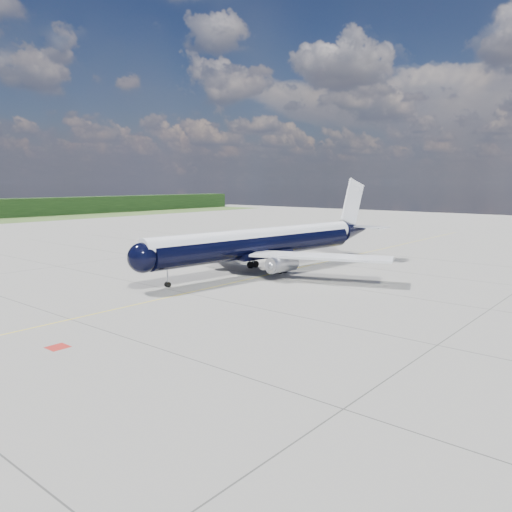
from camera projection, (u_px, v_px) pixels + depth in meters
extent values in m
plane|color=gray|center=(286.00, 271.00, 74.64)|extent=(320.00, 320.00, 0.00)
cube|color=yellow|center=(265.00, 275.00, 70.84)|extent=(0.16, 160.00, 0.01)
cube|color=maroon|center=(58.00, 347.00, 39.95)|extent=(1.60, 1.60, 0.01)
cylinder|color=black|center=(260.00, 244.00, 73.17)|extent=(8.14, 37.33, 3.72)
sphere|color=black|center=(143.00, 258.00, 59.91)|extent=(4.13, 4.13, 3.72)
cone|color=black|center=(353.00, 230.00, 88.66)|extent=(4.51, 7.24, 3.72)
cylinder|color=silver|center=(260.00, 238.00, 73.03)|extent=(7.56, 39.17, 2.90)
cube|color=black|center=(141.00, 254.00, 59.70)|extent=(2.47, 1.45, 0.54)
cube|color=silver|center=(223.00, 243.00, 81.69)|extent=(18.20, 14.74, 0.31)
cube|color=silver|center=(321.00, 257.00, 66.90)|extent=(19.27, 11.33, 0.31)
cube|color=black|center=(260.00, 253.00, 73.37)|extent=(5.25, 10.20, 0.98)
cylinder|color=#BBBBC3|center=(222.00, 254.00, 76.72)|extent=(2.71, 4.73, 2.19)
cylinder|color=#BBBBC3|center=(282.00, 264.00, 67.56)|extent=(2.71, 4.73, 2.19)
sphere|color=gray|center=(212.00, 256.00, 75.32)|extent=(1.20, 1.20, 1.08)
sphere|color=gray|center=(271.00, 266.00, 66.17)|extent=(1.20, 1.20, 1.08)
cube|color=silver|center=(223.00, 250.00, 76.74)|extent=(0.59, 3.13, 1.08)
cube|color=silver|center=(283.00, 259.00, 67.58)|extent=(0.59, 3.13, 1.08)
cube|color=silver|center=(353.00, 202.00, 87.60)|extent=(1.05, 6.19, 8.34)
cube|color=silver|center=(353.00, 226.00, 88.54)|extent=(12.99, 4.63, 0.22)
cylinder|color=gray|center=(167.00, 278.00, 62.66)|extent=(0.20, 0.20, 2.05)
cylinder|color=black|center=(167.00, 284.00, 62.93)|extent=(0.26, 0.70, 0.68)
cylinder|color=black|center=(169.00, 285.00, 62.64)|extent=(0.26, 0.70, 0.68)
cylinder|color=gray|center=(253.00, 259.00, 76.83)|extent=(0.28, 0.28, 1.86)
cylinder|color=gray|center=(282.00, 264.00, 72.32)|extent=(0.28, 0.28, 1.86)
cylinder|color=black|center=(250.00, 265.00, 76.58)|extent=(0.57, 1.12, 1.08)
cylinder|color=black|center=(256.00, 264.00, 77.30)|extent=(0.57, 1.12, 1.08)
cylinder|color=black|center=(280.00, 270.00, 72.07)|extent=(0.57, 1.12, 1.08)
cylinder|color=black|center=(285.00, 269.00, 72.80)|extent=(0.57, 1.12, 1.08)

